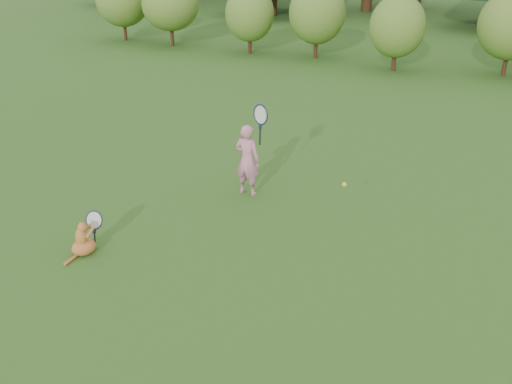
% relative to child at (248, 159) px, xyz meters
% --- Properties ---
extents(ground, '(100.00, 100.00, 0.00)m').
position_rel_child_xyz_m(ground, '(0.53, -2.03, -0.69)').
color(ground, '#274914').
rests_on(ground, ground).
extents(shrub_row, '(28.00, 3.00, 2.80)m').
position_rel_child_xyz_m(shrub_row, '(0.53, 10.97, 0.71)').
color(shrub_row, '#537223').
rests_on(shrub_row, ground).
extents(child, '(0.73, 0.41, 1.97)m').
position_rel_child_xyz_m(child, '(0.00, 0.00, 0.00)').
color(child, pink).
rests_on(child, ground).
extents(cat, '(0.51, 0.80, 0.70)m').
position_rel_child_xyz_m(cat, '(-1.32, -2.89, -0.42)').
color(cat, '#B64A23').
rests_on(cat, ground).
extents(tennis_ball, '(0.07, 0.07, 0.07)m').
position_rel_child_xyz_m(tennis_ball, '(2.00, -0.81, 0.21)').
color(tennis_ball, '#D4E11A').
rests_on(tennis_ball, ground).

